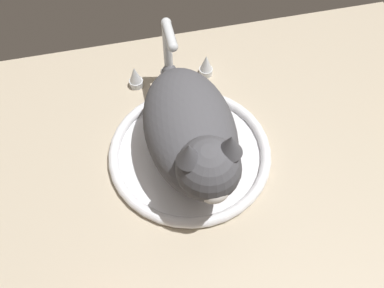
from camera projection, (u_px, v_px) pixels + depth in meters
countertop at (189, 157)px, 91.71cm from camera, size 123.96×72.10×3.00cm
sink_basin at (192, 152)px, 89.48cm from camera, size 33.40×33.40×2.15cm
faucet at (171, 60)px, 96.03cm from camera, size 19.76×10.04×17.91cm
cat at (195, 137)px, 80.66cm from camera, size 17.62×39.01×19.68cm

